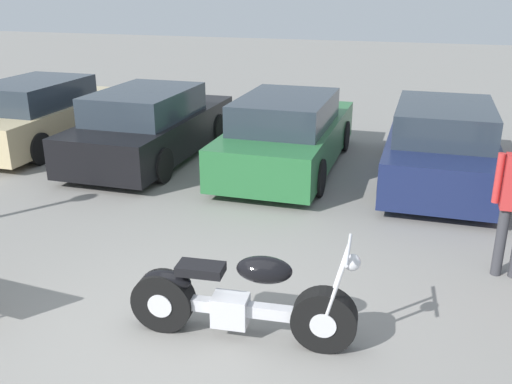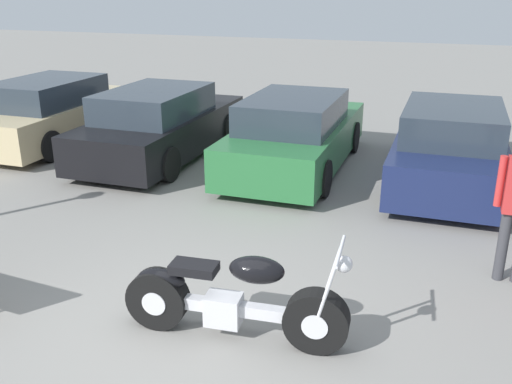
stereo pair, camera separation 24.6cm
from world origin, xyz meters
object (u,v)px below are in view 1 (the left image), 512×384
Objects in this scene: parked_car_champagne at (42,114)px; parked_car_black at (151,126)px; parked_car_navy at (441,144)px; motorcycle at (238,301)px; parked_car_green at (288,134)px.

parked_car_champagne is 2.66m from parked_car_black.
parked_car_champagne and parked_car_black have the same top height.
parked_car_black is 1.00× the size of parked_car_navy.
parked_car_green is (-0.83, 5.31, 0.23)m from motorcycle.
parked_car_champagne is at bearing 179.47° from parked_car_navy.
parked_car_black is 1.00× the size of parked_car_green.
parked_car_black reaches higher than motorcycle.
parked_car_navy is (7.94, -0.07, 0.00)m from parked_car_champagne.
parked_car_champagne is (-6.12, 5.47, 0.23)m from motorcycle.
parked_car_green is (2.65, 0.13, 0.00)m from parked_car_black.
parked_car_navy is (5.29, 0.22, 0.00)m from parked_car_black.
parked_car_green reaches higher than motorcycle.
parked_car_black is 2.65m from parked_car_green.
motorcycle is 5.38m from parked_car_green.
parked_car_navy is at bearing 2.37° from parked_car_black.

